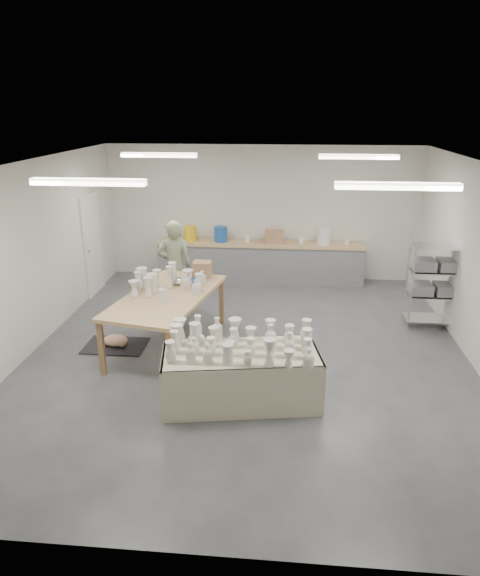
# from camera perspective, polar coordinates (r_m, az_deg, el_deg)

# --- Properties ---
(room) EXTENTS (8.00, 8.02, 3.00)m
(room) POSITION_cam_1_polar(r_m,az_deg,el_deg) (7.78, 0.18, 6.70)
(room) COLOR #424449
(room) RESTS_ON ground
(back_counter) EXTENTS (4.60, 0.60, 1.24)m
(back_counter) POSITION_cam_1_polar(r_m,az_deg,el_deg) (11.65, 2.23, 3.11)
(back_counter) COLOR tan
(back_counter) RESTS_ON ground
(wire_shelf) EXTENTS (0.88, 0.48, 1.80)m
(wire_shelf) POSITION_cam_1_polar(r_m,az_deg,el_deg) (9.69, 20.78, 1.03)
(wire_shelf) COLOR silver
(wire_shelf) RESTS_ON ground
(drying_table) EXTENTS (2.21, 1.32, 1.09)m
(drying_table) POSITION_cam_1_polar(r_m,az_deg,el_deg) (6.97, 0.09, -9.28)
(drying_table) COLOR olive
(drying_table) RESTS_ON ground
(work_table) EXTENTS (1.69, 2.64, 1.29)m
(work_table) POSITION_cam_1_polar(r_m,az_deg,el_deg) (8.49, -7.88, -0.37)
(work_table) COLOR tan
(work_table) RESTS_ON ground
(rug) EXTENTS (1.00, 0.70, 0.02)m
(rug) POSITION_cam_1_polar(r_m,az_deg,el_deg) (8.87, -13.67, -6.24)
(rug) COLOR black
(rug) RESTS_ON ground
(cat) EXTENTS (0.45, 0.34, 0.18)m
(cat) POSITION_cam_1_polar(r_m,az_deg,el_deg) (8.81, -13.62, -5.69)
(cat) COLOR white
(cat) RESTS_ON rug
(potter) EXTENTS (0.72, 0.53, 1.80)m
(potter) POSITION_cam_1_polar(r_m,az_deg,el_deg) (9.85, -7.28, 2.37)
(potter) COLOR gray
(potter) RESTS_ON ground
(red_stool) EXTENTS (0.45, 0.45, 0.34)m
(red_stool) POSITION_cam_1_polar(r_m,az_deg,el_deg) (10.29, -6.82, -0.37)
(red_stool) COLOR #A22417
(red_stool) RESTS_ON ground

